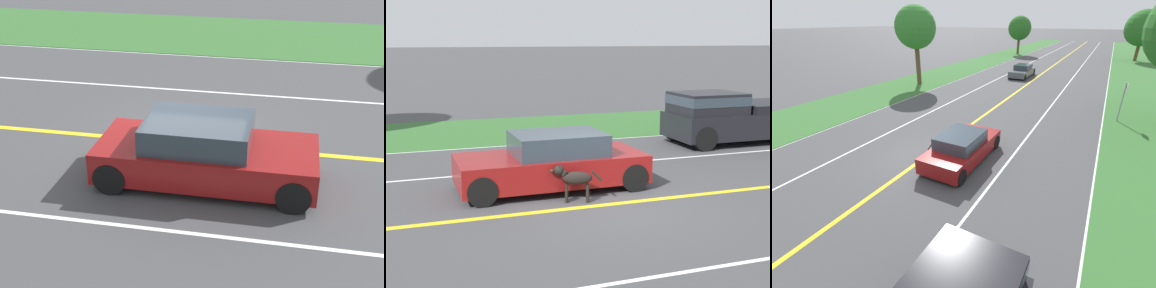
# 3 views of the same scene
# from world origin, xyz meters

# --- Properties ---
(ground_plane) EXTENTS (400.00, 400.00, 0.00)m
(ground_plane) POSITION_xyz_m (0.00, 0.00, 0.00)
(ground_plane) COLOR #424244
(centre_divider_line) EXTENTS (0.18, 160.00, 0.01)m
(centre_divider_line) POSITION_xyz_m (0.00, 0.00, 0.00)
(centre_divider_line) COLOR yellow
(centre_divider_line) RESTS_ON ground
(lane_edge_line_right) EXTENTS (0.14, 160.00, 0.01)m
(lane_edge_line_right) POSITION_xyz_m (7.00, 0.00, 0.00)
(lane_edge_line_right) COLOR white
(lane_edge_line_right) RESTS_ON ground
(lane_edge_line_left) EXTENTS (0.14, 160.00, 0.01)m
(lane_edge_line_left) POSITION_xyz_m (-7.00, 0.00, 0.00)
(lane_edge_line_left) COLOR white
(lane_edge_line_left) RESTS_ON ground
(lane_dash_same_dir) EXTENTS (0.10, 160.00, 0.01)m
(lane_dash_same_dir) POSITION_xyz_m (3.50, 0.00, 0.00)
(lane_dash_same_dir) COLOR white
(lane_dash_same_dir) RESTS_ON ground
(lane_dash_oncoming) EXTENTS (0.10, 160.00, 0.01)m
(lane_dash_oncoming) POSITION_xyz_m (-3.50, 0.00, 0.00)
(lane_dash_oncoming) COLOR white
(lane_dash_oncoming) RESTS_ON ground
(grass_verge_left) EXTENTS (6.00, 160.00, 0.03)m
(grass_verge_left) POSITION_xyz_m (-10.00, 0.00, 0.01)
(grass_verge_left) COLOR #33662D
(grass_verge_left) RESTS_ON ground
(ego_car) EXTENTS (1.91, 4.38, 1.33)m
(ego_car) POSITION_xyz_m (1.61, 0.66, 0.63)
(ego_car) COLOR maroon
(ego_car) RESTS_ON ground
(dog) EXTENTS (0.47, 1.11, 0.84)m
(dog) POSITION_xyz_m (0.45, 0.54, 0.53)
(dog) COLOR black
(dog) RESTS_ON ground
(oncoming_car) EXTENTS (1.82, 4.49, 1.28)m
(oncoming_car) POSITION_xyz_m (-1.60, 20.36, 0.60)
(oncoming_car) COLOR #51565B
(oncoming_car) RESTS_ON ground
(roadside_tree_right_far) EXTENTS (5.01, 5.01, 7.13)m
(roadside_tree_right_far) POSITION_xyz_m (10.05, 40.12, 4.61)
(roadside_tree_right_far) COLOR brown
(roadside_tree_right_far) RESTS_ON ground
(roadside_tree_left_near) EXTENTS (3.72, 3.72, 6.95)m
(roadside_tree_left_near) POSITION_xyz_m (-9.41, 12.01, 5.05)
(roadside_tree_left_near) COLOR brown
(roadside_tree_left_near) RESTS_ON ground
(roadside_tree_left_far) EXTENTS (3.99, 3.99, 6.38)m
(roadside_tree_left_far) POSITION_xyz_m (-8.40, 40.06, 4.36)
(roadside_tree_left_far) COLOR brown
(roadside_tree_left_far) RESTS_ON ground
(street_sign) EXTENTS (0.11, 0.64, 2.39)m
(street_sign) POSITION_xyz_m (7.75, 9.52, 1.51)
(street_sign) COLOR gray
(street_sign) RESTS_ON ground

